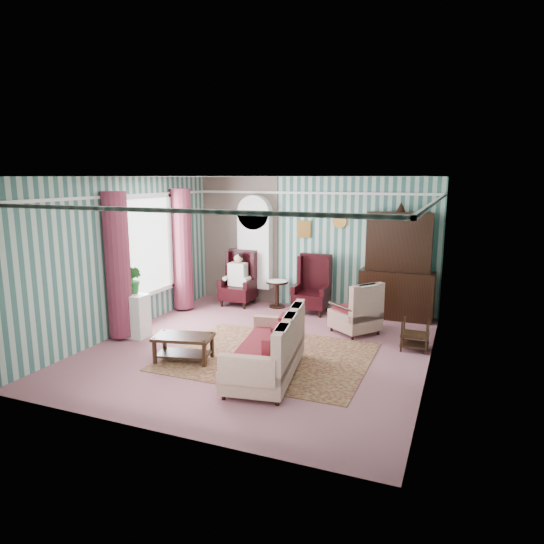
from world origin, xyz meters
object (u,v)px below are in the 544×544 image
at_px(seated_woman, 238,280).
at_px(round_side_table, 277,294).
at_px(bookcase, 255,255).
at_px(floral_armchair, 355,306).
at_px(plant_stand, 133,316).
at_px(dresser_hutch, 398,262).
at_px(nest_table, 415,335).
at_px(coffee_table, 184,348).
at_px(wingback_right, 312,285).
at_px(sofa, 265,345).
at_px(wingback_left, 238,278).

height_order(seated_woman, round_side_table, seated_woman).
height_order(bookcase, floral_armchair, bookcase).
bearing_deg(floral_armchair, plant_stand, 152.55).
bearing_deg(dresser_hutch, nest_table, -72.61).
xyz_separation_m(dresser_hutch, coffee_table, (-2.80, -3.71, -0.97)).
height_order(wingback_right, nest_table, wingback_right).
distance_m(nest_table, floral_armchair, 1.28).
height_order(dresser_hutch, sofa, dresser_hutch).
xyz_separation_m(bookcase, wingback_right, (1.50, -0.39, -0.50)).
relative_size(round_side_table, nest_table, 1.11).
relative_size(bookcase, round_side_table, 3.73).
bearing_deg(round_side_table, wingback_right, -10.01).
distance_m(wingback_right, floral_armchair, 1.56).
distance_m(seated_woman, round_side_table, 0.96).
xyz_separation_m(dresser_hutch, round_side_table, (-2.60, -0.12, -0.88)).
height_order(nest_table, sofa, sofa).
relative_size(wingback_left, wingback_right, 1.00).
bearing_deg(coffee_table, bookcase, 96.76).
bearing_deg(floral_armchair, nest_table, -77.41).
bearing_deg(sofa, wingback_right, -2.74).
bearing_deg(wingback_left, coffee_table, -78.43).
xyz_separation_m(plant_stand, sofa, (2.95, -0.77, 0.09)).
distance_m(dresser_hutch, round_side_table, 2.75).
height_order(wingback_left, wingback_right, same).
bearing_deg(plant_stand, nest_table, 13.84).
height_order(dresser_hutch, round_side_table, dresser_hutch).
bearing_deg(seated_woman, nest_table, -20.85).
distance_m(wingback_left, floral_armchair, 3.10).
bearing_deg(sofa, bookcase, 16.69).
relative_size(bookcase, wingback_right, 1.79).
relative_size(dresser_hutch, floral_armchair, 2.29).
height_order(sofa, floral_armchair, floral_armchair).
xyz_separation_m(round_side_table, sofa, (1.25, -3.67, 0.19)).
xyz_separation_m(wingback_right, coffee_table, (-1.05, -3.44, -0.41)).
bearing_deg(sofa, floral_armchair, -26.48).
xyz_separation_m(wingback_right, sofa, (0.40, -3.52, -0.14)).
distance_m(plant_stand, floral_armchair, 4.11).
height_order(wingback_right, sofa, wingback_right).
height_order(seated_woman, nest_table, seated_woman).
bearing_deg(plant_stand, round_side_table, 59.62).
height_order(wingback_right, round_side_table, wingback_right).
relative_size(sofa, floral_armchair, 1.89).
relative_size(dresser_hutch, seated_woman, 2.00).
distance_m(wingback_right, plant_stand, 3.76).
relative_size(round_side_table, sofa, 0.31).
bearing_deg(wingback_right, nest_table, -33.75).
bearing_deg(round_side_table, floral_armchair, -29.92).
relative_size(bookcase, wingback_left, 1.79).
bearing_deg(wingback_left, plant_stand, -106.22).
distance_m(plant_stand, sofa, 3.05).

